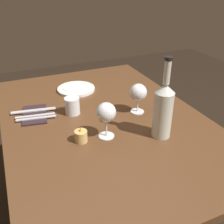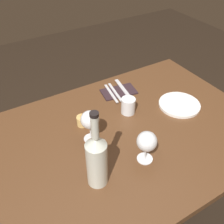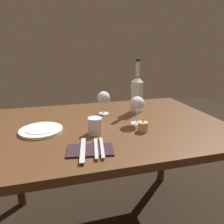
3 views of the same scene
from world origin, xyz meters
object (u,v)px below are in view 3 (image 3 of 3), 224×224
object	(u,v)px
fork_inner	(96,148)
dinner_plate	(41,130)
water_tumbler	(95,127)
fork_outer	(102,147)
wine_glass_right	(104,98)
folded_napkin	(90,150)
table_knife	(83,150)
votive_candle	(143,127)
wine_bottle	(137,93)
wine_glass_left	(137,105)

from	to	relation	value
fork_inner	dinner_plate	bearing A→B (deg)	-49.05
water_tumbler	fork_outer	world-z (taller)	water_tumbler
wine_glass_right	folded_napkin	bearing A→B (deg)	70.54
folded_napkin	table_knife	distance (m)	0.03
folded_napkin	wine_glass_right	bearing A→B (deg)	-109.46
wine_glass_right	votive_candle	distance (m)	0.36
wine_bottle	folded_napkin	xyz separation A→B (m)	(0.38, 0.46, -0.12)
folded_napkin	fork_inner	distance (m)	0.03
votive_candle	wine_glass_right	bearing A→B (deg)	-68.43
table_knife	wine_glass_right	bearing A→B (deg)	-112.67
dinner_plate	folded_napkin	bearing A→B (deg)	127.74
wine_glass_left	table_knife	world-z (taller)	wine_glass_left
votive_candle	fork_inner	world-z (taller)	votive_candle
table_knife	water_tumbler	bearing A→B (deg)	-115.88
fork_outer	table_knife	xyz separation A→B (m)	(0.08, 0.00, 0.00)
fork_outer	table_knife	bearing A→B (deg)	0.00
dinner_plate	fork_outer	size ratio (longest dim) A/B	1.19
dinner_plate	table_knife	distance (m)	0.32
wine_glass_right	fork_inner	world-z (taller)	wine_glass_right
wine_glass_right	wine_bottle	xyz separation A→B (m)	(-0.22, 0.01, 0.02)
folded_napkin	fork_outer	world-z (taller)	fork_outer
wine_glass_left	dinner_plate	size ratio (longest dim) A/B	0.73
fork_outer	fork_inner	bearing A→B (deg)	0.00
wine_glass_right	fork_outer	world-z (taller)	wine_glass_right
folded_napkin	wine_glass_left	bearing A→B (deg)	-140.73
water_tumbler	dinner_plate	size ratio (longest dim) A/B	0.38
dinner_plate	fork_inner	distance (m)	0.35
water_tumbler	fork_outer	bearing A→B (deg)	88.83
wine_glass_right	table_knife	xyz separation A→B (m)	(0.19, 0.47, -0.09)
fork_inner	votive_candle	bearing A→B (deg)	-152.44
wine_glass_left	fork_inner	distance (m)	0.38
folded_napkin	votive_candle	bearing A→B (deg)	-154.48
fork_outer	wine_bottle	bearing A→B (deg)	-125.94
dinner_plate	fork_outer	world-z (taller)	dinner_plate
wine_bottle	votive_candle	bearing A→B (deg)	74.32
wine_glass_right	fork_outer	size ratio (longest dim) A/B	0.81
dinner_plate	votive_candle	bearing A→B (deg)	165.78
wine_glass_left	wine_glass_right	size ratio (longest dim) A/B	1.06
wine_glass_left	table_knife	distance (m)	0.42
folded_napkin	fork_outer	xyz separation A→B (m)	(-0.05, 0.00, 0.01)
wine_glass_right	fork_inner	bearing A→B (deg)	73.33
dinner_plate	folded_napkin	world-z (taller)	dinner_plate
water_tumbler	fork_inner	xyz separation A→B (m)	(0.03, 0.17, -0.03)
dinner_plate	fork_inner	xyz separation A→B (m)	(-0.23, 0.27, 0.00)
fork_outer	table_knife	size ratio (longest dim) A/B	0.85
votive_candle	folded_napkin	distance (m)	0.33
votive_candle	fork_inner	distance (m)	0.30
wine_glass_right	wine_glass_left	bearing A→B (deg)	122.02
fork_inner	water_tumbler	bearing A→B (deg)	-99.41
wine_glass_left	folded_napkin	distance (m)	0.40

